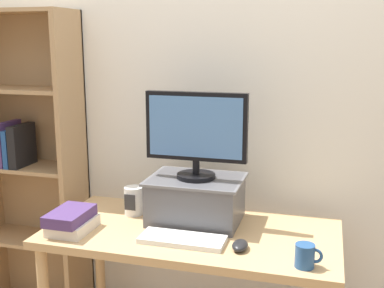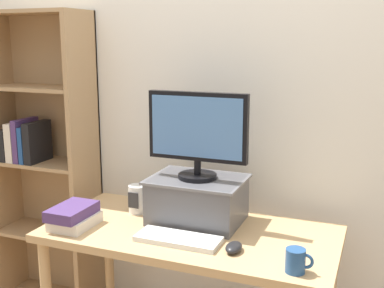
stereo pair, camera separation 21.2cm
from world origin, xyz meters
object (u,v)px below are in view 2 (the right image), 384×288
Objects in this scene: bookshelf_unit at (43,159)px; riser_box at (197,198)px; desk_speaker at (138,199)px; coffee_mug at (296,261)px; desk at (190,248)px; book_stack at (74,216)px; computer_monitor at (197,132)px; keyboard at (178,239)px; computer_mouse at (234,247)px.

bookshelf_unit is 3.93× the size of riser_box.
desk_speaker is at bearing 179.70° from riser_box.
desk is at bearing 155.84° from coffee_mug.
book_stack reaches higher than desk.
riser_box is 0.63m from coffee_mug.
bookshelf_unit is 7.39× the size of book_stack.
computer_monitor is 0.73m from coffee_mug.
bookshelf_unit is at bearing 156.72° from keyboard.
book_stack is at bearing -41.09° from bookshelf_unit.
coffee_mug is at bearing -19.24° from bookshelf_unit.
bookshelf_unit is 12.45× the size of desk_speaker.
computer_mouse is (0.25, -0.14, 0.10)m from desk.
desk is 12.58× the size of coffee_mug.
computer_monitor is 4.52× the size of computer_mouse.
keyboard is 3.48× the size of computer_mouse.
riser_box is 4.19× the size of computer_mouse.
riser_box reaches higher than keyboard.
keyboard is (0.01, -0.25, -0.10)m from riser_box.
computer_mouse is at bearing -30.26° from desk.
bookshelf_unit reaches higher than desk_speaker.
riser_box is at bearing 90.00° from computer_monitor.
desk is 3.60× the size of keyboard.
book_stack is (0.55, -0.48, -0.11)m from bookshelf_unit.
bookshelf_unit is 16.55× the size of coffee_mug.
riser_box is 1.20× the size of keyboard.
coffee_mug is (0.52, -0.34, -0.07)m from riser_box.
riser_box is at bearing -11.04° from bookshelf_unit.
computer_mouse is (0.26, -0.26, -0.41)m from computer_monitor.
coffee_mug is 0.90m from desk_speaker.
keyboard is at bearing 169.73° from coffee_mug.
book_stack reaches higher than computer_mouse.
keyboard is 0.41m from desk_speaker.
desk is 1.13m from bookshelf_unit.
desk_speaker reaches higher than keyboard.
desk is 0.17m from keyboard.
coffee_mug is (0.51, -0.09, 0.03)m from keyboard.
book_stack is (-0.76, -0.02, 0.03)m from computer_mouse.
desk_speaker is (-0.32, 0.00, -0.04)m from riser_box.
desk_speaker is (0.18, 0.28, 0.02)m from book_stack.
computer_monitor reaches higher than riser_box.
coffee_mug reaches higher than desk.
keyboard is (1.06, -0.45, -0.14)m from bookshelf_unit.
keyboard is at bearing -87.85° from computer_monitor.
computer_monitor is at bearing 95.03° from desk.
bookshelf_unit is 1.16m from keyboard.
desk_speaker reaches higher than coffee_mug.
computer_mouse is at bearing -44.93° from computer_monitor.
desk is 2.77× the size of computer_monitor.
computer_monitor is at bearing -90.00° from riser_box.
desk is at bearing 89.77° from keyboard.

